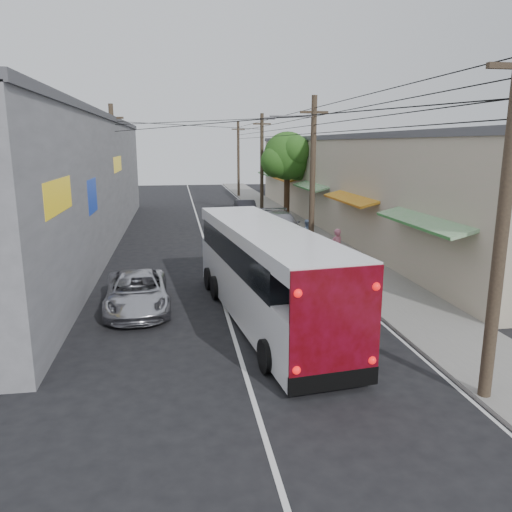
{
  "coord_description": "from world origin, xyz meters",
  "views": [
    {
      "loc": [
        -1.58,
        -11.43,
        5.72
      ],
      "look_at": [
        1.36,
        6.92,
        1.51
      ],
      "focal_mm": 35.0,
      "sensor_mm": 36.0,
      "label": 1
    }
  ],
  "objects_px": {
    "coach_bus": "(265,272)",
    "jeepney": "(137,292)",
    "pedestrian_near": "(336,248)",
    "pedestrian_far": "(306,234)",
    "parked_car_far": "(246,209)",
    "parked_car_mid": "(265,217)",
    "parked_suv": "(280,226)"
  },
  "relations": [
    {
      "from": "parked_suv",
      "to": "pedestrian_near",
      "type": "bearing_deg",
      "value": -82.28
    },
    {
      "from": "parked_car_mid",
      "to": "pedestrian_far",
      "type": "xyz_separation_m",
      "value": [
        0.8,
        -8.3,
        0.26
      ]
    },
    {
      "from": "parked_suv",
      "to": "parked_car_far",
      "type": "xyz_separation_m",
      "value": [
        -0.8,
        9.29,
        -0.14
      ]
    },
    {
      "from": "coach_bus",
      "to": "jeepney",
      "type": "xyz_separation_m",
      "value": [
        -4.24,
        1.62,
        -0.97
      ]
    },
    {
      "from": "jeepney",
      "to": "parked_suv",
      "type": "bearing_deg",
      "value": 54.23
    },
    {
      "from": "coach_bus",
      "to": "parked_car_far",
      "type": "bearing_deg",
      "value": 76.6
    },
    {
      "from": "jeepney",
      "to": "parked_suv",
      "type": "height_order",
      "value": "parked_suv"
    },
    {
      "from": "parked_suv",
      "to": "pedestrian_far",
      "type": "height_order",
      "value": "pedestrian_far"
    },
    {
      "from": "parked_car_mid",
      "to": "pedestrian_far",
      "type": "bearing_deg",
      "value": -80.6
    },
    {
      "from": "parked_car_far",
      "to": "pedestrian_far",
      "type": "xyz_separation_m",
      "value": [
        1.6,
        -12.61,
        0.22
      ]
    },
    {
      "from": "parked_car_mid",
      "to": "jeepney",
      "type": "bearing_deg",
      "value": -109.99
    },
    {
      "from": "coach_bus",
      "to": "jeepney",
      "type": "bearing_deg",
      "value": 152.06
    },
    {
      "from": "pedestrian_far",
      "to": "jeepney",
      "type": "bearing_deg",
      "value": 53.17
    },
    {
      "from": "parked_car_far",
      "to": "jeepney",
      "type": "bearing_deg",
      "value": -107.81
    },
    {
      "from": "parked_suv",
      "to": "pedestrian_near",
      "type": "distance_m",
      "value": 7.89
    },
    {
      "from": "pedestrian_near",
      "to": "pedestrian_far",
      "type": "height_order",
      "value": "pedestrian_near"
    },
    {
      "from": "parked_suv",
      "to": "pedestrian_far",
      "type": "xyz_separation_m",
      "value": [
        0.8,
        -3.31,
        0.08
      ]
    },
    {
      "from": "coach_bus",
      "to": "jeepney",
      "type": "distance_m",
      "value": 4.64
    },
    {
      "from": "parked_suv",
      "to": "parked_car_far",
      "type": "relative_size",
      "value": 1.36
    },
    {
      "from": "pedestrian_near",
      "to": "pedestrian_far",
      "type": "relative_size",
      "value": 1.15
    },
    {
      "from": "parked_suv",
      "to": "pedestrian_far",
      "type": "relative_size",
      "value": 3.61
    },
    {
      "from": "parked_car_mid",
      "to": "parked_car_far",
      "type": "relative_size",
      "value": 0.91
    },
    {
      "from": "parked_suv",
      "to": "parked_car_mid",
      "type": "xyz_separation_m",
      "value": [
        0.0,
        4.99,
        -0.18
      ]
    },
    {
      "from": "parked_car_mid",
      "to": "pedestrian_far",
      "type": "height_order",
      "value": "pedestrian_far"
    },
    {
      "from": "parked_suv",
      "to": "jeepney",
      "type": "bearing_deg",
      "value": -121.66
    },
    {
      "from": "parked_car_mid",
      "to": "pedestrian_far",
      "type": "relative_size",
      "value": 2.42
    },
    {
      "from": "pedestrian_far",
      "to": "parked_car_far",
      "type": "bearing_deg",
      "value": -76.32
    },
    {
      "from": "parked_car_mid",
      "to": "pedestrian_near",
      "type": "bearing_deg",
      "value": -81.52
    },
    {
      "from": "jeepney",
      "to": "parked_suv",
      "type": "xyz_separation_m",
      "value": [
        7.65,
        12.29,
        0.17
      ]
    },
    {
      "from": "pedestrian_far",
      "to": "parked_car_mid",
      "type": "bearing_deg",
      "value": -78.05
    },
    {
      "from": "pedestrian_near",
      "to": "parked_car_far",
      "type": "bearing_deg",
      "value": -103.71
    },
    {
      "from": "parked_car_mid",
      "to": "pedestrian_near",
      "type": "relative_size",
      "value": 2.1
    }
  ]
}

